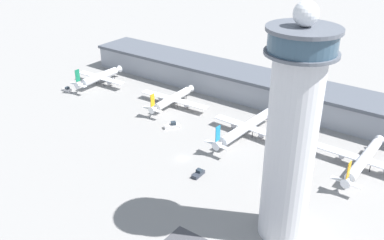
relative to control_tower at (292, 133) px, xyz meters
The scene contains 10 objects.
ground_plane 63.02m from the control_tower, 162.17° to the left, with size 1000.00×1000.00×0.00m, color gray.
terminal_building 103.50m from the control_tower, 120.28° to the left, with size 218.36×25.00×13.62m.
control_tower is the anchor object (origin of this frame).
airplane_gate_alpha 148.86m from the control_tower, 158.98° to the left, with size 32.70×33.20×13.51m.
airplane_gate_bravo 104.80m from the control_tower, 147.76° to the left, with size 38.68×34.03×12.10m.
airplane_gate_charlie 68.79m from the control_tower, 129.29° to the left, with size 34.23×45.56×13.15m.
airplane_gate_delta 59.04m from the control_tower, 78.66° to the left, with size 39.83×40.31×12.70m.
service_truck_catering 51.74m from the control_tower, 165.38° to the left, with size 2.44×5.88×2.50m.
service_truck_fuel 85.02m from the control_tower, 153.78° to the left, with size 6.35×6.92×3.04m.
service_truck_baggage 152.03m from the control_tower, 166.29° to the left, with size 5.94×2.56×2.48m.
Camera 1 is at (88.91, -115.75, 89.44)m, focal length 40.00 mm.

